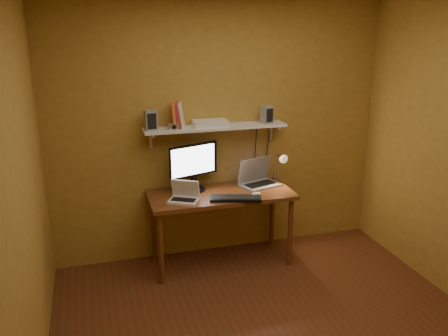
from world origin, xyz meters
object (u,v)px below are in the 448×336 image
object	(u,v)px
laptop	(258,178)
speaker_left	(151,120)
keyboard	(236,198)
mouse	(256,194)
router	(210,123)
desk	(221,201)
shelf_camera	(174,127)
wall_shelf	(215,127)
netbook	(184,195)
desk_lamp	(280,163)
speaker_right	(267,115)
monitor	(194,165)

from	to	relation	value
laptop	speaker_left	bearing A→B (deg)	159.61
keyboard	laptop	bearing A→B (deg)	61.55
mouse	router	distance (m)	0.82
desk	keyboard	distance (m)	0.25
mouse	shelf_camera	bearing A→B (deg)	153.11
wall_shelf	netbook	size ratio (longest dim) A/B	4.33
desk_lamp	router	size ratio (longest dim) A/B	1.13
wall_shelf	desk_lamp	bearing A→B (deg)	-5.88
netbook	speaker_right	size ratio (longest dim) A/B	1.90
netbook	desk_lamp	xyz separation A→B (m)	(1.04, 0.23, 0.15)
desk_lamp	speaker_left	world-z (taller)	speaker_left
mouse	desk_lamp	world-z (taller)	desk_lamp
desk	wall_shelf	bearing A→B (deg)	90.00
laptop	desk_lamp	size ratio (longest dim) A/B	1.15
desk	router	bearing A→B (deg)	104.47
router	speaker_right	bearing A→B (deg)	-2.34
desk_lamp	router	xyz separation A→B (m)	(-0.71, 0.07, 0.44)
netbook	speaker_left	bearing A→B (deg)	159.80
mouse	laptop	bearing A→B (deg)	63.54
speaker_right	router	xyz separation A→B (m)	(-0.57, 0.02, -0.06)
laptop	netbook	size ratio (longest dim) A/B	1.34
netbook	router	distance (m)	0.75
wall_shelf	router	distance (m)	0.07
laptop	mouse	distance (m)	0.33
desk	desk_lamp	size ratio (longest dim) A/B	3.73
desk_lamp	speaker_right	xyz separation A→B (m)	(-0.14, 0.05, 0.50)
router	laptop	bearing A→B (deg)	-8.41
netbook	mouse	bearing A→B (deg)	23.74
wall_shelf	netbook	distance (m)	0.74
mouse	speaker_left	distance (m)	1.21
laptop	mouse	size ratio (longest dim) A/B	4.47
keyboard	speaker_left	distance (m)	1.07
monitor	router	distance (m)	0.43
desk	shelf_camera	xyz separation A→B (m)	(-0.42, 0.13, 0.74)
mouse	keyboard	bearing A→B (deg)	-174.32
keyboard	wall_shelf	bearing A→B (deg)	118.02
monitor	mouse	distance (m)	0.67
monitor	keyboard	world-z (taller)	monitor
speaker_left	shelf_camera	world-z (taller)	speaker_left
desk_lamp	shelf_camera	distance (m)	1.17
monitor	mouse	bearing A→B (deg)	-49.25
desk	speaker_right	distance (m)	0.97
shelf_camera	speaker_right	bearing A→B (deg)	3.04
monitor	laptop	bearing A→B (deg)	-19.78
speaker_right	shelf_camera	bearing A→B (deg)	167.10
wall_shelf	router	size ratio (longest dim) A/B	4.21
desk	speaker_right	xyz separation A→B (m)	(0.52, 0.18, 0.80)
netbook	keyboard	distance (m)	0.48
speaker_right	monitor	bearing A→B (deg)	166.12
desk	speaker_left	size ratio (longest dim) A/B	7.48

